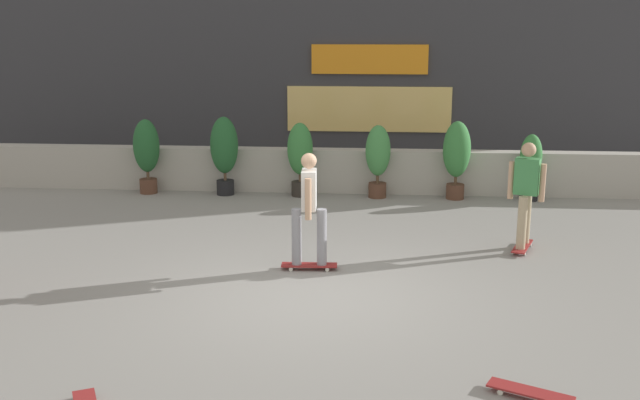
# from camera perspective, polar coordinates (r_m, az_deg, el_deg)

# --- Properties ---
(ground_plane) EXTENTS (48.00, 48.00, 0.00)m
(ground_plane) POSITION_cam_1_polar(r_m,az_deg,el_deg) (9.70, -0.73, -7.26)
(ground_plane) COLOR gray
(planter_wall) EXTENTS (18.00, 0.40, 0.90)m
(planter_wall) POSITION_cam_1_polar(r_m,az_deg,el_deg) (15.34, 1.37, 2.30)
(planter_wall) COLOR #B2ADA3
(planter_wall) RESTS_ON ground
(building_backdrop) EXTENTS (20.00, 2.08, 6.50)m
(building_backdrop) POSITION_cam_1_polar(r_m,az_deg,el_deg) (19.04, 2.15, 12.96)
(building_backdrop) COLOR #38383D
(building_backdrop) RESTS_ON ground
(potted_plant_0) EXTENTS (0.53, 0.53, 1.54)m
(potted_plant_0) POSITION_cam_1_polar(r_m,az_deg,el_deg) (15.55, -13.31, 3.77)
(potted_plant_0) COLOR brown
(potted_plant_0) RESTS_ON ground
(potted_plant_1) EXTENTS (0.57, 0.57, 1.61)m
(potted_plant_1) POSITION_cam_1_polar(r_m,az_deg,el_deg) (15.12, -7.44, 3.93)
(potted_plant_1) COLOR black
(potted_plant_1) RESTS_ON ground
(potted_plant_2) EXTENTS (0.52, 0.52, 1.50)m
(potted_plant_2) POSITION_cam_1_polar(r_m,az_deg,el_deg) (14.88, -1.56, 3.61)
(potted_plant_2) COLOR #2D2823
(potted_plant_2) RESTS_ON ground
(potted_plant_3) EXTENTS (0.50, 0.50, 1.47)m
(potted_plant_3) POSITION_cam_1_polar(r_m,az_deg,el_deg) (14.80, 4.52, 3.43)
(potted_plant_3) COLOR brown
(potted_plant_3) RESTS_ON ground
(potted_plant_4) EXTENTS (0.55, 0.55, 1.57)m
(potted_plant_4) POSITION_cam_1_polar(r_m,az_deg,el_deg) (14.87, 10.56, 3.55)
(potted_plant_4) COLOR brown
(potted_plant_4) RESTS_ON ground
(potted_plant_5) EXTENTS (0.43, 0.43, 1.33)m
(potted_plant_5) POSITION_cam_1_polar(r_m,az_deg,el_deg) (15.12, 16.02, 2.74)
(potted_plant_5) COLOR black
(potted_plant_5) RESTS_ON ground
(skater_far_right) EXTENTS (0.53, 0.82, 1.70)m
(skater_far_right) POSITION_cam_1_polar(r_m,az_deg,el_deg) (11.67, 15.69, 0.65)
(skater_far_right) COLOR maroon
(skater_far_right) RESTS_ON ground
(skater_foreground) EXTENTS (0.81, 0.56, 1.70)m
(skater_foreground) POSITION_cam_1_polar(r_m,az_deg,el_deg) (10.34, -0.86, -0.46)
(skater_foreground) COLOR maroon
(skater_foreground) RESTS_ON ground
(skateboard_near_camera) EXTENTS (0.81, 0.53, 0.08)m
(skateboard_near_camera) POSITION_cam_1_polar(r_m,az_deg,el_deg) (7.43, 15.99, -14.13)
(skateboard_near_camera) COLOR maroon
(skateboard_near_camera) RESTS_ON ground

